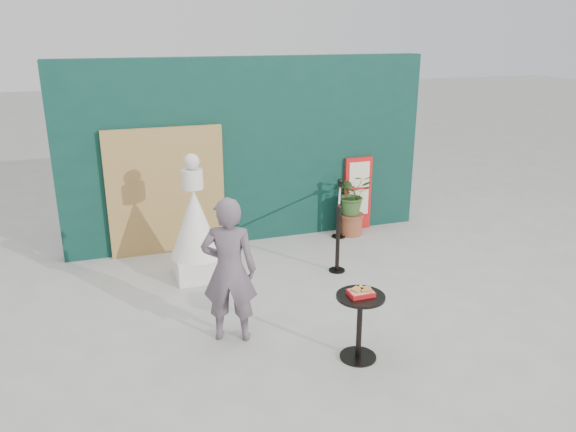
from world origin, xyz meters
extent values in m
plane|color=#ADAAA5|center=(0.00, 0.00, 0.00)|extent=(60.00, 60.00, 0.00)
cube|color=#0A312B|center=(0.00, 3.15, 1.50)|extent=(6.00, 0.30, 3.00)
cube|color=tan|center=(-1.40, 2.94, 1.00)|extent=(1.80, 0.08, 2.00)
imported|color=#63545D|center=(-1.09, 0.04, 0.85)|extent=(0.72, 0.60, 1.70)
cube|color=red|center=(1.90, 2.96, 0.65)|extent=(0.50, 0.06, 1.30)
cube|color=beige|center=(1.90, 2.92, 1.00)|extent=(0.38, 0.02, 0.45)
cube|color=beige|center=(1.90, 2.92, 0.50)|extent=(0.38, 0.02, 0.45)
cube|color=red|center=(1.90, 2.92, 0.15)|extent=(0.38, 0.02, 0.18)
cube|color=white|center=(-1.16, 1.82, 0.17)|extent=(0.61, 0.61, 0.33)
cone|color=white|center=(-1.16, 1.82, 0.83)|extent=(0.71, 0.71, 1.00)
cylinder|color=silver|center=(-1.16, 1.82, 1.46)|extent=(0.29, 0.29, 0.27)
sphere|color=silver|center=(-1.16, 1.82, 1.70)|extent=(0.22, 0.22, 0.22)
cylinder|color=black|center=(0.11, -0.82, 0.01)|extent=(0.40, 0.40, 0.02)
cylinder|color=black|center=(0.11, -0.82, 0.36)|extent=(0.06, 0.06, 0.72)
cylinder|color=black|center=(0.11, -0.82, 0.73)|extent=(0.52, 0.52, 0.03)
cube|color=red|center=(0.11, -0.82, 0.78)|extent=(0.26, 0.19, 0.05)
cube|color=red|center=(0.11, -0.82, 0.80)|extent=(0.24, 0.17, 0.00)
cube|color=#C38147|center=(0.07, -0.81, 0.82)|extent=(0.15, 0.14, 0.02)
cube|color=#C07E46|center=(0.16, -0.84, 0.82)|extent=(0.13, 0.13, 0.02)
cone|color=yellow|center=(0.13, -0.77, 0.83)|extent=(0.06, 0.06, 0.06)
cylinder|color=brown|center=(1.68, 2.72, 0.16)|extent=(0.39, 0.39, 0.32)
cylinder|color=brown|center=(1.68, 2.72, 0.35)|extent=(0.43, 0.43, 0.05)
imported|color=#325524|center=(1.68, 2.72, 0.73)|extent=(0.64, 0.55, 0.71)
cylinder|color=black|center=(0.82, 1.37, 0.01)|extent=(0.24, 0.24, 0.02)
cylinder|color=black|center=(0.82, 1.37, 0.48)|extent=(0.06, 0.06, 0.96)
sphere|color=black|center=(0.82, 1.37, 0.99)|extent=(0.09, 0.09, 0.09)
cylinder|color=black|center=(1.42, 2.67, 0.01)|extent=(0.24, 0.24, 0.02)
cylinder|color=black|center=(1.42, 2.67, 0.48)|extent=(0.06, 0.06, 0.96)
sphere|color=black|center=(1.42, 2.67, 0.99)|extent=(0.09, 0.09, 0.09)
cylinder|color=silver|center=(1.12, 2.02, 0.88)|extent=(0.63, 1.31, 0.03)
camera|label=1|loc=(-2.34, -5.60, 3.41)|focal=35.00mm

